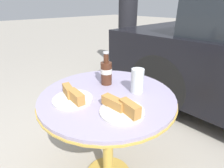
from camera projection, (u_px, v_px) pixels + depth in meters
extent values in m
cylinder|color=gold|center=(108.00, 141.00, 1.16)|extent=(0.07, 0.07, 0.67)
cylinder|color=gold|center=(107.00, 97.00, 1.03)|extent=(0.79, 0.79, 0.01)
cylinder|color=#9E93B2|center=(107.00, 95.00, 1.02)|extent=(0.78, 0.78, 0.02)
cylinder|color=#4C2819|center=(106.00, 73.00, 1.11)|extent=(0.07, 0.07, 0.14)
cylinder|color=silver|center=(106.00, 71.00, 1.11)|extent=(0.07, 0.07, 0.03)
cylinder|color=#4C2819|center=(106.00, 58.00, 1.07)|extent=(0.03, 0.03, 0.06)
cylinder|color=silver|center=(106.00, 53.00, 1.06)|extent=(0.04, 0.04, 0.01)
cylinder|color=silver|center=(137.00, 83.00, 1.01)|extent=(0.07, 0.07, 0.11)
cylinder|color=silver|center=(137.00, 81.00, 1.01)|extent=(0.07, 0.07, 0.14)
cylinder|color=silver|center=(122.00, 111.00, 0.84)|extent=(0.22, 0.22, 0.01)
cube|color=white|center=(122.00, 110.00, 0.84)|extent=(0.17, 0.17, 0.00)
cube|color=#B77F3D|center=(114.00, 102.00, 0.85)|extent=(0.13, 0.05, 0.05)
cube|color=#B77F3D|center=(130.00, 108.00, 0.79)|extent=(0.12, 0.06, 0.06)
cylinder|color=silver|center=(73.00, 99.00, 0.94)|extent=(0.21, 0.21, 0.01)
cube|color=white|center=(72.00, 98.00, 0.94)|extent=(0.19, 0.19, 0.00)
cube|color=#B77F3D|center=(69.00, 91.00, 0.96)|extent=(0.12, 0.07, 0.05)
cube|color=#B77F3D|center=(76.00, 97.00, 0.90)|extent=(0.12, 0.05, 0.06)
cylinder|color=black|center=(211.00, 57.00, 3.01)|extent=(0.70, 0.22, 0.70)
cylinder|color=black|center=(160.00, 84.00, 1.99)|extent=(0.70, 0.22, 0.70)
cylinder|color=black|center=(125.00, 48.00, 3.44)|extent=(0.15, 0.15, 0.78)
cylinder|color=black|center=(128.00, 50.00, 3.28)|extent=(0.15, 0.15, 0.78)
cylinder|color=black|center=(128.00, 9.00, 3.07)|extent=(0.33, 0.33, 0.63)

